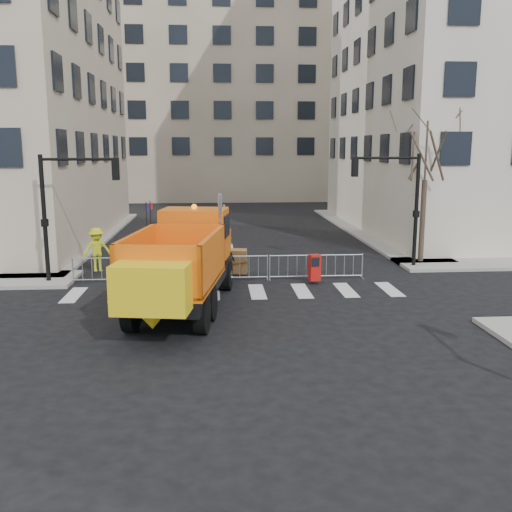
{
  "coord_description": "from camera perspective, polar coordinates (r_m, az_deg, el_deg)",
  "views": [
    {
      "loc": [
        -0.97,
        -16.55,
        5.67
      ],
      "look_at": [
        0.43,
        2.5,
        2.03
      ],
      "focal_mm": 40.0,
      "sensor_mm": 36.0,
      "label": 1
    }
  ],
  "objects": [
    {
      "name": "cop_c",
      "position": [
        24.03,
        -3.15,
        -0.63
      ],
      "size": [
        1.11,
        1.03,
        1.84
      ],
      "primitive_type": "imported",
      "rotation": [
        0.0,
        0.0,
        3.84
      ],
      "color": "black",
      "rests_on": "ground"
    },
    {
      "name": "plow_truck",
      "position": [
        20.04,
        -7.35,
        -0.42
      ],
      "size": [
        4.49,
        10.76,
        4.06
      ],
      "rotation": [
        0.0,
        0.0,
        1.41
      ],
      "color": "black",
      "rests_on": "ground"
    },
    {
      "name": "building_far",
      "position": [
        68.85,
        -3.51,
        16.05
      ],
      "size": [
        30.0,
        18.0,
        24.0
      ],
      "primitive_type": "cube",
      "color": "gray",
      "rests_on": "ground"
    },
    {
      "name": "cop_b",
      "position": [
        24.05,
        -3.76,
        -0.92
      ],
      "size": [
        0.92,
        0.8,
        1.59
      ],
      "primitive_type": "imported",
      "rotation": [
        0.0,
        0.0,
        2.85
      ],
      "color": "black",
      "rests_on": "ground"
    },
    {
      "name": "street_tree",
      "position": [
        28.96,
        16.48,
        6.56
      ],
      "size": [
        3.0,
        3.0,
        7.5
      ],
      "primitive_type": null,
      "color": "#382B21",
      "rests_on": "ground"
    },
    {
      "name": "ground",
      "position": [
        17.52,
        -0.82,
        -8.09
      ],
      "size": [
        120.0,
        120.0,
        0.0
      ],
      "primitive_type": "plane",
      "color": "black",
      "rests_on": "ground"
    },
    {
      "name": "traffic_light_right",
      "position": [
        27.87,
        15.73,
        4.28
      ],
      "size": [
        0.18,
        0.18,
        5.4
      ],
      "primitive_type": "cylinder",
      "color": "black",
      "rests_on": "ground"
    },
    {
      "name": "cop_a",
      "position": [
        24.08,
        -7.46,
        -0.87
      ],
      "size": [
        0.73,
        0.67,
        1.68
      ],
      "primitive_type": "imported",
      "rotation": [
        0.0,
        0.0,
        3.72
      ],
      "color": "black",
      "rests_on": "ground"
    },
    {
      "name": "sidewalk_back",
      "position": [
        25.68,
        -1.94,
        -1.79
      ],
      "size": [
        64.0,
        5.0,
        0.15
      ],
      "primitive_type": "cube",
      "color": "gray",
      "rests_on": "ground"
    },
    {
      "name": "traffic_light_left",
      "position": [
        25.23,
        -20.39,
        3.36
      ],
      "size": [
        0.18,
        0.18,
        5.4
      ],
      "primitive_type": "cylinder",
      "color": "black",
      "rests_on": "ground"
    },
    {
      "name": "crowd_barriers",
      "position": [
        24.69,
        -3.6,
        -1.2
      ],
      "size": [
        12.6,
        0.6,
        1.1
      ],
      "primitive_type": null,
      "color": "#9EA0A5",
      "rests_on": "ground"
    },
    {
      "name": "newspaper_box",
      "position": [
        24.12,
        5.87,
        -1.15
      ],
      "size": [
        0.51,
        0.47,
        1.1
      ],
      "primitive_type": "cube",
      "rotation": [
        0.0,
        0.0,
        0.17
      ],
      "color": "#B6130E",
      "rests_on": "sidewalk_back"
    },
    {
      "name": "worker",
      "position": [
        26.73,
        -15.61,
        0.64
      ],
      "size": [
        1.45,
        1.11,
        1.99
      ],
      "primitive_type": "imported",
      "rotation": [
        0.0,
        0.0,
        0.32
      ],
      "color": "#CCCF18",
      "rests_on": "sidewalk_back"
    }
  ]
}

